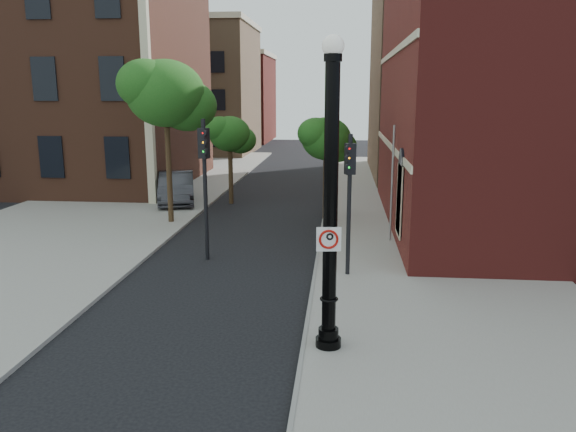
# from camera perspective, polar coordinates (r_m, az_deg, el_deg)

# --- Properties ---
(ground) EXTENTS (120.00, 120.00, 0.00)m
(ground) POSITION_cam_1_polar(r_m,az_deg,el_deg) (12.94, -8.08, -14.38)
(ground) COLOR black
(ground) RESTS_ON ground
(sidewalk_right) EXTENTS (8.00, 60.00, 0.12)m
(sidewalk_right) POSITION_cam_1_polar(r_m,az_deg,el_deg) (22.19, 13.50, -2.95)
(sidewalk_right) COLOR gray
(sidewalk_right) RESTS_ON ground
(sidewalk_left) EXTENTS (10.00, 50.00, 0.12)m
(sidewalk_left) POSITION_cam_1_polar(r_m,az_deg,el_deg) (32.04, -16.30, 1.57)
(sidewalk_left) COLOR gray
(sidewalk_left) RESTS_ON ground
(curb_edge) EXTENTS (0.10, 60.00, 0.14)m
(curb_edge) POSITION_cam_1_polar(r_m,az_deg,el_deg) (21.98, 3.24, -2.74)
(curb_edge) COLOR gray
(curb_edge) RESTS_ON ground
(victorian_building) EXTENTS (18.60, 14.60, 17.95)m
(victorian_building) POSITION_cam_1_polar(r_m,az_deg,el_deg) (40.02, -23.53, 15.63)
(victorian_building) COLOR brown
(victorian_building) RESTS_ON ground
(bg_building_tan_a) EXTENTS (12.00, 12.00, 12.00)m
(bg_building_tan_a) POSITION_cam_1_polar(r_m,az_deg,el_deg) (57.17, -9.77, 12.43)
(bg_building_tan_a) COLOR #8C6C4C
(bg_building_tan_a) RESTS_ON ground
(bg_building_red) EXTENTS (12.00, 12.00, 10.00)m
(bg_building_red) POSITION_cam_1_polar(r_m,az_deg,el_deg) (70.79, -6.74, 11.67)
(bg_building_red) COLOR maroon
(bg_building_red) RESTS_ON ground
(bg_building_tan_b) EXTENTS (22.00, 14.00, 14.00)m
(bg_building_tan_b) POSITION_cam_1_polar(r_m,az_deg,el_deg) (43.27, 23.85, 12.96)
(bg_building_tan_b) COLOR #8C6C4C
(bg_building_tan_b) RESTS_ON ground
(lamppost) EXTENTS (0.59, 0.59, 6.97)m
(lamppost) POSITION_cam_1_polar(r_m,az_deg,el_deg) (12.25, 4.33, 0.20)
(lamppost) COLOR black
(lamppost) RESTS_ON ground
(no_parking_sign) EXTENTS (0.54, 0.11, 0.54)m
(no_parking_sign) POSITION_cam_1_polar(r_m,az_deg,el_deg) (12.20, 4.17, -2.35)
(no_parking_sign) COLOR white
(no_parking_sign) RESTS_ON ground
(parked_car) EXTENTS (3.11, 5.44, 1.69)m
(parked_car) POSITION_cam_1_polar(r_m,az_deg,el_deg) (30.58, -11.26, 2.84)
(parked_car) COLOR #323238
(parked_car) RESTS_ON ground
(traffic_signal_left) EXTENTS (0.40, 0.44, 4.95)m
(traffic_signal_left) POSITION_cam_1_polar(r_m,az_deg,el_deg) (19.56, -8.47, 5.01)
(traffic_signal_left) COLOR black
(traffic_signal_left) RESTS_ON ground
(traffic_signal_right) EXTENTS (0.37, 0.41, 4.58)m
(traffic_signal_right) POSITION_cam_1_polar(r_m,az_deg,el_deg) (17.50, 6.25, 3.40)
(traffic_signal_right) COLOR black
(traffic_signal_right) RESTS_ON ground
(utility_pole) EXTENTS (0.09, 0.09, 4.62)m
(utility_pole) POSITION_cam_1_polar(r_m,az_deg,el_deg) (22.06, 10.53, 3.08)
(utility_pole) COLOR #999999
(utility_pole) RESTS_ON ground
(street_tree_a) EXTENTS (4.01, 3.62, 7.22)m
(street_tree_a) POSITION_cam_1_polar(r_m,az_deg,el_deg) (25.32, -12.19, 11.93)
(street_tree_a) COLOR #332214
(street_tree_a) RESTS_ON ground
(street_tree_b) EXTENTS (2.57, 2.32, 4.63)m
(street_tree_b) POSITION_cam_1_polar(r_m,az_deg,el_deg) (29.81, -5.86, 8.19)
(street_tree_b) COLOR #332214
(street_tree_b) RESTS_ON ground
(street_tree_c) EXTENTS (2.64, 2.39, 4.76)m
(street_tree_c) POSITION_cam_1_polar(r_m,az_deg,el_deg) (25.30, 3.98, 7.72)
(street_tree_c) COLOR #332214
(street_tree_c) RESTS_ON ground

